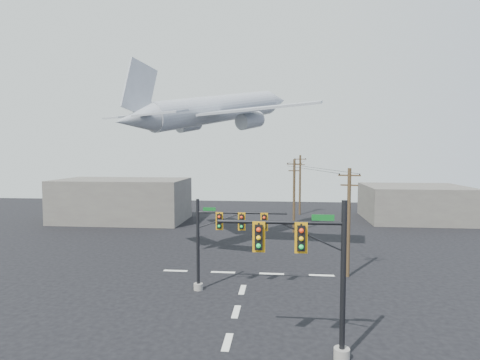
# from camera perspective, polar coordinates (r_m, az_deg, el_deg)

# --- Properties ---
(ground) EXTENTS (120.00, 120.00, 0.00)m
(ground) POSITION_cam_1_polar(r_m,az_deg,el_deg) (22.52, -1.80, -22.06)
(ground) COLOR black
(ground) RESTS_ON ground
(lane_markings) EXTENTS (14.00, 21.20, 0.01)m
(lane_markings) POSITION_cam_1_polar(r_m,az_deg,el_deg) (27.37, -0.22, -17.17)
(lane_markings) COLOR silver
(lane_markings) RESTS_ON ground
(signal_mast_near) EXTENTS (6.35, 0.84, 7.66)m
(signal_mast_near) POSITION_cam_1_polar(r_m,az_deg,el_deg) (19.79, 10.79, -13.24)
(signal_mast_near) COLOR gray
(signal_mast_near) RESTS_ON ground
(signal_mast_far) EXTENTS (6.62, 0.72, 6.58)m
(signal_mast_far) POSITION_cam_1_polar(r_m,az_deg,el_deg) (28.65, -2.88, -8.43)
(signal_mast_far) COLOR gray
(signal_mast_far) RESTS_ON ground
(utility_pole_a) EXTENTS (1.71, 0.49, 8.64)m
(utility_pole_a) POSITION_cam_1_polar(r_m,az_deg,el_deg) (32.83, 15.19, -5.56)
(utility_pole_a) COLOR #4A3620
(utility_pole_a) RESTS_ON ground
(utility_pole_b) EXTENTS (1.83, 0.32, 9.03)m
(utility_pole_b) POSITION_cam_1_polar(r_m,az_deg,el_deg) (49.49, 7.70, -2.02)
(utility_pole_b) COLOR #4A3620
(utility_pole_b) RESTS_ON ground
(utility_pole_c) EXTENTS (1.89, 0.65, 9.41)m
(utility_pole_c) POSITION_cam_1_polar(r_m,az_deg,el_deg) (63.69, 8.53, -0.51)
(utility_pole_c) COLOR #4A3620
(utility_pole_c) RESTS_ON ground
(power_lines) EXTENTS (5.36, 31.48, 0.38)m
(power_lines) POSITION_cam_1_polar(r_m,az_deg,el_deg) (47.73, 9.40, 2.11)
(power_lines) COLOR black
(airliner) EXTENTS (20.45, 22.50, 6.69)m
(airliner) POSITION_cam_1_polar(r_m,az_deg,el_deg) (41.77, -3.11, 9.97)
(airliner) COLOR #A5ABB1
(building_left) EXTENTS (18.00, 10.00, 6.00)m
(building_left) POSITION_cam_1_polar(r_m,az_deg,el_deg) (59.96, -16.40, -2.75)
(building_left) COLOR #615E56
(building_left) RESTS_ON ground
(building_right) EXTENTS (14.00, 12.00, 5.00)m
(building_right) POSITION_cam_1_polar(r_m,az_deg,el_deg) (63.48, 23.60, -3.01)
(building_right) COLOR #615E56
(building_right) RESTS_ON ground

